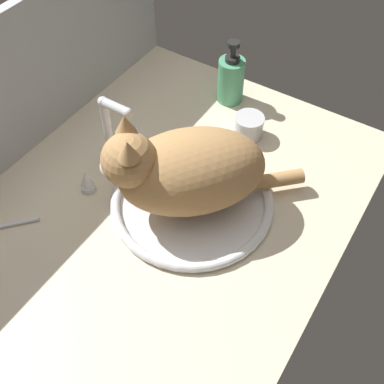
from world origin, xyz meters
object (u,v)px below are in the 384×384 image
at_px(faucet, 112,143).
at_px(soap_pump_bottle, 231,79).
at_px(metal_jar, 249,126).
at_px(sink_basin, 192,201).
at_px(cat, 182,171).

relative_size(faucet, soap_pump_bottle, 1.24).
height_order(soap_pump_bottle, metal_jar, soap_pump_bottle).
height_order(sink_basin, faucet, faucet).
bearing_deg(sink_basin, soap_pump_bottle, 17.03).
bearing_deg(sink_basin, faucet, 90.00).
height_order(faucet, soap_pump_bottle, faucet).
xyz_separation_m(cat, metal_jar, (0.27, -0.01, -0.08)).
distance_m(cat, metal_jar, 0.28).
distance_m(soap_pump_bottle, metal_jar, 0.15).
xyz_separation_m(faucet, metal_jar, (0.25, -0.21, -0.04)).
distance_m(sink_basin, cat, 0.10).
bearing_deg(metal_jar, soap_pump_bottle, 48.10).
distance_m(faucet, soap_pump_bottle, 0.36).
xyz_separation_m(cat, soap_pump_bottle, (0.36, 0.09, -0.05)).
relative_size(sink_basin, cat, 0.98).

